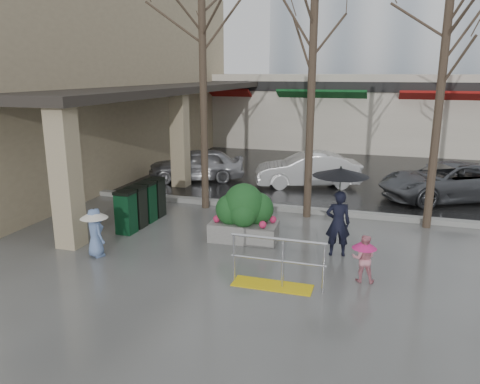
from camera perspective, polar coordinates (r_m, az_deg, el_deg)
The scene contains 20 objects.
ground at distance 10.91m, azimuth -1.28°, elevation -7.86°, with size 120.00×120.00×0.00m, color #51514F.
street_asphalt at distance 31.99m, azimuth 11.39°, elevation 6.75°, with size 120.00×36.00×0.01m, color black.
curb at distance 14.52m, azimuth 3.73°, elevation -1.83°, with size 120.00×0.30×0.15m, color gray.
near_building at distance 21.40m, azimuth -18.10°, elevation 13.39°, with size 6.00×18.00×8.00m, color tan.
canopy_slab at distance 19.31m, azimuth -7.49°, elevation 12.81°, with size 2.80×18.00×0.25m, color #2D2823.
pillar_front at distance 11.77m, azimuth -20.47°, elevation 1.82°, with size 0.55×0.55×3.50m, color tan.
pillar_back at distance 17.28m, azimuth -7.32°, elevation 6.39°, with size 0.55×0.55×3.50m, color tan.
storefront_row at distance 27.64m, azimuth 14.88°, elevation 9.57°, with size 34.00×6.74×4.00m.
handrail at distance 9.36m, azimuth 4.36°, elevation -9.31°, with size 1.90×0.50×1.03m.
tree_west at distance 14.19m, azimuth -4.62°, elevation 18.23°, with size 3.20×3.20×6.80m.
tree_midwest at distance 13.36m, azimuth 8.97°, elevation 18.98°, with size 3.20×3.20×7.00m.
tree_mideast at distance 13.24m, azimuth 23.78°, elevation 16.40°, with size 3.20×3.20×6.50m.
woman at distance 10.80m, azimuth 12.01°, elevation -0.90°, with size 1.26×1.26×2.11m.
child_pink at distance 9.80m, azimuth 14.86°, elevation -7.49°, with size 0.50×0.50×0.99m.
child_blue at distance 11.20m, azimuth -17.27°, elevation -4.24°, with size 0.66×0.63×1.15m.
planter at distance 11.70m, azimuth 0.53°, elevation -2.63°, with size 1.73×1.00×1.47m.
news_boxes at distance 13.25m, azimuth -11.90°, elevation -1.47°, with size 0.53×2.06×1.15m.
car_a at distance 18.35m, azimuth -5.31°, elevation 3.37°, with size 1.49×3.70×1.26m, color #A0A0A5.
car_b at distance 17.49m, azimuth 8.23°, elevation 2.73°, with size 1.33×3.82×1.26m, color white.
car_c at distance 16.90m, azimuth 24.10°, elevation 1.19°, with size 2.09×4.53×1.26m, color #525559.
Camera 1 is at (3.22, -9.56, 4.14)m, focal length 35.00 mm.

